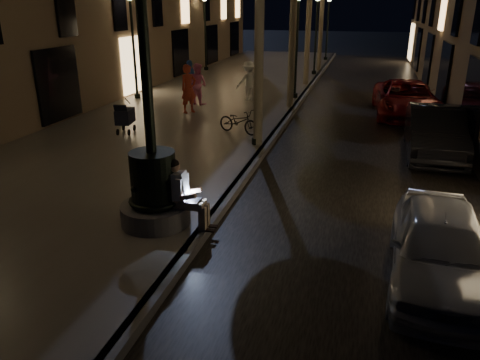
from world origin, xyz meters
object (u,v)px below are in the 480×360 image
(lamp_curb_c, at_px, (317,23))
(pedestrian_white, at_px, (249,81))
(car_third, at_px, (406,99))
(fountain_lamppost, at_px, (153,176))
(car_front, at_px, (440,247))
(stroller, at_px, (125,116))
(bicycle, at_px, (239,121))
(pedestrian_blue, at_px, (190,79))
(car_second, at_px, (435,132))
(lamp_curb_d, at_px, (328,19))
(lamp_left_c, at_px, (205,22))
(seated_man_laptop, at_px, (183,192))
(pedestrian_pink, at_px, (198,84))
(lamp_curb_a, at_px, (257,45))
(lamp_left_b, at_px, (132,30))
(lamp_curb_b, at_px, (297,30))
(pedestrian_red, at_px, (189,89))

(lamp_curb_c, height_order, pedestrian_white, lamp_curb_c)
(car_third, bearing_deg, fountain_lamppost, -117.67)
(car_front, xyz_separation_m, pedestrian_white, (-6.53, 13.33, 0.42))
(stroller, height_order, bicycle, stroller)
(fountain_lamppost, relative_size, pedestrian_blue, 3.06)
(stroller, height_order, pedestrian_blue, pedestrian_blue)
(car_front, height_order, car_second, car_second)
(lamp_curb_d, distance_m, car_third, 18.67)
(lamp_curb_c, relative_size, car_second, 1.08)
(fountain_lamppost, bearing_deg, lamp_left_c, 106.22)
(fountain_lamppost, bearing_deg, car_front, -5.41)
(fountain_lamppost, bearing_deg, seated_man_laptop, -0.00)
(bicycle, bearing_deg, pedestrian_pink, 55.91)
(car_second, bearing_deg, car_front, -94.35)
(seated_man_laptop, bearing_deg, lamp_curb_a, 89.17)
(lamp_curb_a, relative_size, pedestrian_pink, 2.72)
(pedestrian_pink, bearing_deg, bicycle, 149.13)
(stroller, bearing_deg, pedestrian_blue, 81.05)
(fountain_lamppost, bearing_deg, stroller, 122.42)
(lamp_curb_c, height_order, car_front, lamp_curb_c)
(car_front, distance_m, car_third, 12.65)
(pedestrian_pink, bearing_deg, car_second, 177.87)
(lamp_left_b, bearing_deg, fountain_lamppost, -61.93)
(pedestrian_blue, bearing_deg, seated_man_laptop, -23.85)
(lamp_curb_b, xyz_separation_m, lamp_curb_d, (0.00, 16.00, 0.00))
(lamp_curb_a, height_order, pedestrian_pink, lamp_curb_a)
(lamp_curb_c, bearing_deg, pedestrian_red, -106.55)
(lamp_left_b, height_order, car_second, lamp_left_b)
(stroller, relative_size, pedestrian_pink, 0.66)
(lamp_curb_d, bearing_deg, car_front, -81.45)
(bicycle, bearing_deg, lamp_curb_c, 17.46)
(lamp_curb_d, bearing_deg, bicycle, -92.20)
(car_front, distance_m, pedestrian_pink, 14.57)
(car_third, xyz_separation_m, pedestrian_red, (-8.48, -2.42, 0.44))
(pedestrian_pink, bearing_deg, fountain_lamppost, 129.55)
(lamp_left_b, height_order, pedestrian_blue, lamp_left_b)
(seated_man_laptop, height_order, lamp_curb_c, lamp_curb_c)
(car_second, xyz_separation_m, pedestrian_red, (-8.98, 2.87, 0.43))
(lamp_curb_a, bearing_deg, fountain_lamppost, -96.65)
(lamp_left_b, bearing_deg, car_front, -46.93)
(lamp_curb_c, height_order, pedestrian_blue, lamp_curb_c)
(car_second, height_order, bicycle, car_second)
(pedestrian_red, bearing_deg, stroller, -159.17)
(fountain_lamppost, height_order, car_third, fountain_lamppost)
(car_second, height_order, pedestrian_red, pedestrian_red)
(lamp_curb_b, xyz_separation_m, pedestrian_blue, (-4.80, -1.06, -2.18))
(lamp_left_c, relative_size, pedestrian_blue, 2.82)
(lamp_curb_b, distance_m, car_second, 9.26)
(lamp_curb_b, height_order, car_second, lamp_curb_b)
(lamp_curb_c, distance_m, lamp_left_b, 12.26)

